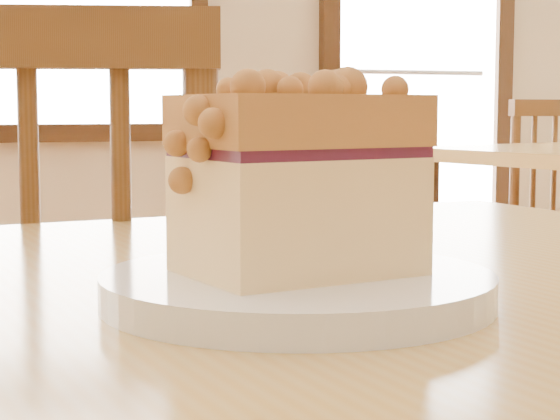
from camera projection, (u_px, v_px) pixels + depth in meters
name	position (u px, v px, depth m)	size (l,w,h in m)	color
entry_door	(419.00, 44.00, 4.89)	(1.08, 0.06, 2.29)	white
cafe_chair_main	(58.00, 409.00, 1.20)	(0.55, 0.55, 0.98)	#573418
cafe_chair_second	(529.00, 217.00, 3.64)	(0.41, 0.41, 0.91)	#573418
plate	(297.00, 290.00, 0.58)	(0.24, 0.24, 0.02)	white
cake_slice	(295.00, 173.00, 0.58)	(0.15, 0.12, 0.12)	#FFD990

